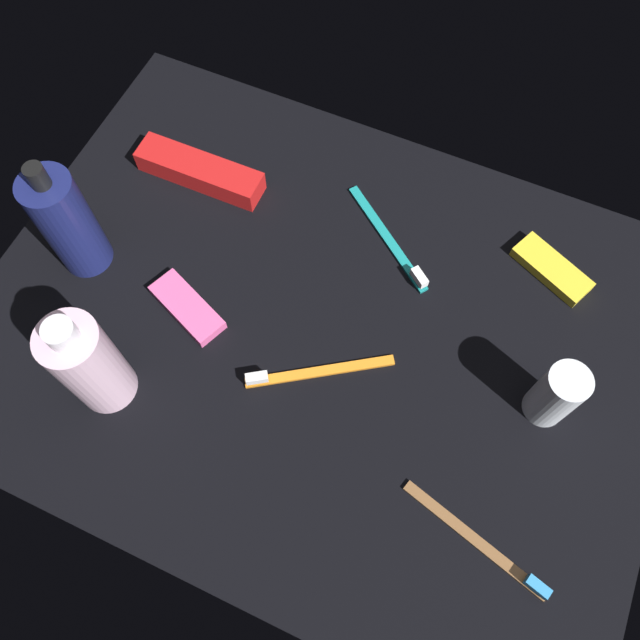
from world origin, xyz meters
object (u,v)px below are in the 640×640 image
toothpaste_box_red (200,171)px  toothbrush_orange (311,372)px  bodywash_bottle (89,364)px  snack_bar_yellow (552,269)px  deodorant_stick (556,395)px  snack_bar_pink (187,307)px  toothbrush_brown (483,546)px  lotion_bottle (67,223)px  toothbrush_teal (392,243)px

toothpaste_box_red → toothbrush_orange: bearing=141.6°
bodywash_bottle → snack_bar_yellow: 57.06cm
deodorant_stick → snack_bar_pink: size_ratio=0.93×
snack_bar_pink → toothbrush_brown: bearing=-173.2°
snack_bar_yellow → snack_bar_pink: size_ratio=1.00×
toothbrush_orange → bodywash_bottle: bearing=28.0°
deodorant_stick → toothbrush_brown: 18.12cm
lotion_bottle → toothbrush_brown: bearing=167.1°
snack_bar_yellow → bodywash_bottle: bearing=64.1°
lotion_bottle → bodywash_bottle: size_ratio=1.07×
lotion_bottle → toothbrush_orange: (-33.00, 2.90, -7.33)cm
toothbrush_orange → snack_bar_pink: toothbrush_orange is taller
toothpaste_box_red → snack_bar_pink: (-8.00, 18.37, -0.85)cm
deodorant_stick → toothbrush_orange: size_ratio=0.62×
toothbrush_brown → toothpaste_box_red: (50.32, -30.12, 0.99)cm
toothbrush_teal → snack_bar_yellow: (-20.04, -4.61, 0.14)cm
bodywash_bottle → snack_bar_pink: bodywash_bottle is taller
toothbrush_brown → snack_bar_yellow: 35.57cm
bodywash_bottle → toothpaste_box_red: size_ratio=0.97×
toothbrush_brown → lotion_bottle: bearing=-12.9°
toothbrush_orange → toothbrush_brown: (-24.84, 10.31, 0.00)cm
snack_bar_pink → toothbrush_teal: bearing=-113.6°
lotion_bottle → toothbrush_teal: bearing=-153.4°
lotion_bottle → deodorant_stick: lotion_bottle is taller
toothpaste_box_red → snack_bar_yellow: (-47.79, -5.36, -0.85)cm
toothbrush_orange → toothbrush_teal: (-2.27, -20.55, 0.00)cm
snack_bar_pink → bodywash_bottle: bearing=96.4°
lotion_bottle → toothbrush_brown: (-57.84, 13.21, -7.33)cm
bodywash_bottle → toothbrush_brown: bearing=-178.9°
snack_bar_pink → toothpaste_box_red: bearing=-44.1°
toothpaste_box_red → snack_bar_pink: toothpaste_box_red is taller
snack_bar_yellow → snack_bar_pink: (39.79, 23.73, 0.00)cm
snack_bar_yellow → toothbrush_teal: bearing=37.1°
bodywash_bottle → toothpaste_box_red: 31.91cm
toothpaste_box_red → snack_bar_pink: 20.06cm
lotion_bottle → snack_bar_pink: 17.16cm
lotion_bottle → toothbrush_teal: size_ratio=1.21×
lotion_bottle → bodywash_bottle: bearing=130.1°
lotion_bottle → snack_bar_pink: (-15.51, 1.47, -7.19)cm
toothbrush_orange → toothpaste_box_red: (25.48, -19.80, 0.99)cm
toothbrush_teal → toothbrush_orange: bearing=83.7°
toothbrush_teal → toothpaste_box_red: 27.77cm
bodywash_bottle → toothpaste_box_red: (4.38, -31.02, -6.10)cm
toothpaste_box_red → snack_bar_yellow: size_ratio=1.69×
deodorant_stick → toothbrush_orange: (26.43, 7.23, -4.25)cm
bodywash_bottle → toothbrush_orange: bearing=-152.0°
toothbrush_orange → toothbrush_teal: bearing=-96.3°
toothbrush_brown → snack_bar_yellow: size_ratio=1.70×
toothbrush_teal → snack_bar_yellow: toothbrush_teal is taller
snack_bar_yellow → snack_bar_pink: bearing=54.9°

